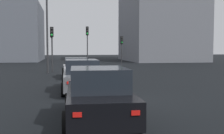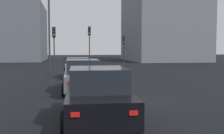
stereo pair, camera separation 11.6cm
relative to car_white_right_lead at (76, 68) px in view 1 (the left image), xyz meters
The scene contains 11 objects.
ground_plane 9.89m from the car_white_right_lead, 169.47° to the right, with size 160.00×160.00×0.20m, color black.
car_white_right_lead is the anchor object (origin of this frame).
car_grey_right_second 6.82m from the car_white_right_lead, behind, with size 4.81×2.02×1.63m.
car_black_right_third 12.75m from the car_white_right_lead, behind, with size 4.51×2.13×1.62m.
traffic_light_near_left 5.59m from the car_white_right_lead, 22.25° to the left, with size 0.33×0.31×4.09m.
traffic_light_near_right 8.76m from the car_white_right_lead, 10.44° to the right, with size 0.33×0.30×4.43m.
traffic_light_far_left 13.32m from the car_white_right_lead, 26.62° to the right, with size 0.32×0.29×3.61m.
traffic_light_far_right 15.33m from the car_white_right_lead, ahead, with size 0.33×0.31×4.40m.
street_lamp_kerbside 6.32m from the car_white_right_lead, 30.72° to the left, with size 0.56×0.36×8.98m.
building_facade_left 31.89m from the car_white_right_lead, 30.79° to the right, with size 15.69×11.74×17.41m, color slate.
building_facade_center 32.15m from the car_white_right_lead, 14.90° to the left, with size 14.95×6.79×9.70m, color slate.
Camera 1 is at (-11.24, 2.68, 2.19)m, focal length 44.85 mm.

